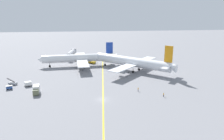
{
  "coord_description": "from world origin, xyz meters",
  "views": [
    {
      "loc": [
        -6.1,
        -80.04,
        34.0
      ],
      "look_at": [
        7.22,
        29.46,
        4.0
      ],
      "focal_mm": 34.95,
      "sensor_mm": 36.0,
      "label": 1
    }
  ],
  "objects_px": {
    "gse_container_dolly_flat": "(28,84)",
    "jet_bridge": "(72,52)",
    "pushback_tug": "(91,62)",
    "gse_catering_truck_tall": "(36,90)",
    "airliner_at_gate_left": "(79,58)",
    "airliner_being_pushed": "(132,62)",
    "gse_belt_loader_portside": "(13,83)",
    "gse_baggage_cart_trailing": "(9,88)",
    "ground_crew_wing_walker_right": "(164,95)",
    "ground_crew_marshaller_foreground": "(138,89)"
  },
  "relations": [
    {
      "from": "gse_baggage_cart_trailing",
      "to": "ground_crew_marshaller_foreground",
      "type": "distance_m",
      "value": 57.49
    },
    {
      "from": "gse_container_dolly_flat",
      "to": "ground_crew_wing_walker_right",
      "type": "bearing_deg",
      "value": -19.1
    },
    {
      "from": "gse_baggage_cart_trailing",
      "to": "ground_crew_wing_walker_right",
      "type": "distance_m",
      "value": 67.72
    },
    {
      "from": "ground_crew_marshaller_foreground",
      "to": "ground_crew_wing_walker_right",
      "type": "height_order",
      "value": "ground_crew_marshaller_foreground"
    },
    {
      "from": "airliner_at_gate_left",
      "to": "gse_catering_truck_tall",
      "type": "distance_m",
      "value": 50.07
    },
    {
      "from": "gse_belt_loader_portside",
      "to": "ground_crew_marshaller_foreground",
      "type": "bearing_deg",
      "value": -15.51
    },
    {
      "from": "gse_container_dolly_flat",
      "to": "jet_bridge",
      "type": "height_order",
      "value": "jet_bridge"
    },
    {
      "from": "airliner_being_pushed",
      "to": "gse_container_dolly_flat",
      "type": "xyz_separation_m",
      "value": [
        -53.66,
        -20.78,
        -4.16
      ]
    },
    {
      "from": "airliner_at_gate_left",
      "to": "gse_baggage_cart_trailing",
      "type": "bearing_deg",
      "value": -126.87
    },
    {
      "from": "gse_belt_loader_portside",
      "to": "jet_bridge",
      "type": "relative_size",
      "value": 0.24
    },
    {
      "from": "gse_belt_loader_portside",
      "to": "gse_baggage_cart_trailing",
      "type": "xyz_separation_m",
      "value": [
        0.54,
        -6.54,
        0.04
      ]
    },
    {
      "from": "airliner_being_pushed",
      "to": "jet_bridge",
      "type": "height_order",
      "value": "airliner_being_pushed"
    },
    {
      "from": "airliner_at_gate_left",
      "to": "pushback_tug",
      "type": "height_order",
      "value": "airliner_at_gate_left"
    },
    {
      "from": "airliner_at_gate_left",
      "to": "gse_belt_loader_portside",
      "type": "relative_size",
      "value": 9.92
    },
    {
      "from": "gse_catering_truck_tall",
      "to": "ground_crew_marshaller_foreground",
      "type": "bearing_deg",
      "value": -3.08
    },
    {
      "from": "gse_baggage_cart_trailing",
      "to": "ground_crew_wing_walker_right",
      "type": "bearing_deg",
      "value": -14.32
    },
    {
      "from": "ground_crew_wing_walker_right",
      "to": "gse_container_dolly_flat",
      "type": "bearing_deg",
      "value": 160.9
    },
    {
      "from": "pushback_tug",
      "to": "gse_baggage_cart_trailing",
      "type": "xyz_separation_m",
      "value": [
        -37.94,
        -46.27,
        -0.31
      ]
    },
    {
      "from": "airliner_being_pushed",
      "to": "ground_crew_marshaller_foreground",
      "type": "height_order",
      "value": "airliner_being_pushed"
    },
    {
      "from": "gse_catering_truck_tall",
      "to": "ground_crew_marshaller_foreground",
      "type": "distance_m",
      "value": 43.53
    },
    {
      "from": "pushback_tug",
      "to": "gse_catering_truck_tall",
      "type": "height_order",
      "value": "gse_catering_truck_tall"
    },
    {
      "from": "gse_container_dolly_flat",
      "to": "ground_crew_marshaller_foreground",
      "type": "bearing_deg",
      "value": -14.53
    },
    {
      "from": "pushback_tug",
      "to": "gse_baggage_cart_trailing",
      "type": "relative_size",
      "value": 2.51
    },
    {
      "from": "airliner_being_pushed",
      "to": "jet_bridge",
      "type": "bearing_deg",
      "value": 132.23
    },
    {
      "from": "gse_container_dolly_flat",
      "to": "ground_crew_marshaller_foreground",
      "type": "distance_m",
      "value": 51.06
    },
    {
      "from": "airliner_being_pushed",
      "to": "ground_crew_marshaller_foreground",
      "type": "distance_m",
      "value": 34.14
    },
    {
      "from": "gse_belt_loader_portside",
      "to": "jet_bridge",
      "type": "distance_m",
      "value": 63.27
    },
    {
      "from": "airliner_at_gate_left",
      "to": "pushback_tug",
      "type": "distance_m",
      "value": 10.72
    },
    {
      "from": "pushback_tug",
      "to": "gse_catering_truck_tall",
      "type": "xyz_separation_m",
      "value": [
        -24.67,
        -53.28,
        0.59
      ]
    },
    {
      "from": "gse_catering_truck_tall",
      "to": "jet_bridge",
      "type": "height_order",
      "value": "jet_bridge"
    },
    {
      "from": "gse_belt_loader_portside",
      "to": "gse_baggage_cart_trailing",
      "type": "bearing_deg",
      "value": -85.28
    },
    {
      "from": "airliner_at_gate_left",
      "to": "gse_container_dolly_flat",
      "type": "height_order",
      "value": "airliner_at_gate_left"
    },
    {
      "from": "airliner_at_gate_left",
      "to": "ground_crew_marshaller_foreground",
      "type": "height_order",
      "value": "airliner_at_gate_left"
    },
    {
      "from": "airliner_at_gate_left",
      "to": "ground_crew_wing_walker_right",
      "type": "xyz_separation_m",
      "value": [
        35.57,
        -56.8,
        -4.02
      ]
    },
    {
      "from": "gse_container_dolly_flat",
      "to": "ground_crew_marshaller_foreground",
      "type": "relative_size",
      "value": 2.18
    },
    {
      "from": "gse_container_dolly_flat",
      "to": "gse_baggage_cart_trailing",
      "type": "xyz_separation_m",
      "value": [
        -7.3,
        -3.45,
        -0.31
      ]
    },
    {
      "from": "pushback_tug",
      "to": "ground_crew_wing_walker_right",
      "type": "xyz_separation_m",
      "value": [
        27.68,
        -63.01,
        -0.28
      ]
    },
    {
      "from": "pushback_tug",
      "to": "jet_bridge",
      "type": "bearing_deg",
      "value": 126.65
    },
    {
      "from": "jet_bridge",
      "to": "pushback_tug",
      "type": "bearing_deg",
      "value": -53.35
    },
    {
      "from": "gse_container_dolly_flat",
      "to": "gse_catering_truck_tall",
      "type": "bearing_deg",
      "value": -60.34
    },
    {
      "from": "gse_catering_truck_tall",
      "to": "ground_crew_wing_walker_right",
      "type": "height_order",
      "value": "gse_catering_truck_tall"
    },
    {
      "from": "airliner_at_gate_left",
      "to": "airliner_being_pushed",
      "type": "bearing_deg",
      "value": -27.1
    },
    {
      "from": "airliner_being_pushed",
      "to": "pushback_tug",
      "type": "xyz_separation_m",
      "value": [
        -23.02,
        22.04,
        -4.16
      ]
    },
    {
      "from": "gse_belt_loader_portside",
      "to": "airliner_at_gate_left",
      "type": "bearing_deg",
      "value": 47.62
    },
    {
      "from": "airliner_at_gate_left",
      "to": "jet_bridge",
      "type": "bearing_deg",
      "value": 103.22
    },
    {
      "from": "pushback_tug",
      "to": "gse_belt_loader_portside",
      "type": "relative_size",
      "value": 1.55
    },
    {
      "from": "airliner_at_gate_left",
      "to": "airliner_being_pushed",
      "type": "distance_m",
      "value": 34.73
    },
    {
      "from": "airliner_at_gate_left",
      "to": "gse_baggage_cart_trailing",
      "type": "xyz_separation_m",
      "value": [
        -30.04,
        -40.05,
        -4.05
      ]
    },
    {
      "from": "airliner_being_pushed",
      "to": "jet_bridge",
      "type": "relative_size",
      "value": 2.05
    },
    {
      "from": "airliner_being_pushed",
      "to": "jet_bridge",
      "type": "xyz_separation_m",
      "value": [
        -36.69,
        40.42,
        -1.11
      ]
    }
  ]
}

